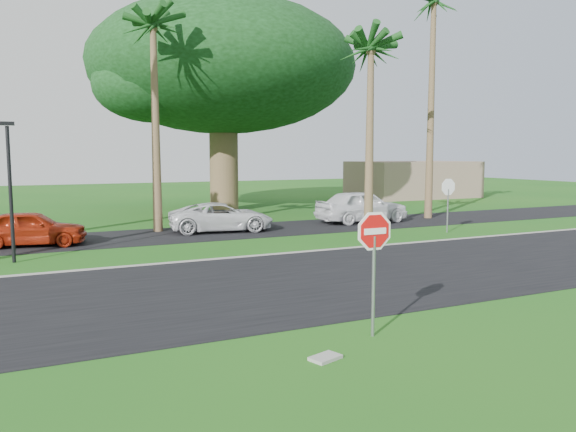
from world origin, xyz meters
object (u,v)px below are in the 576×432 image
(car_red, at_px, (31,229))
(stop_sign_far, at_px, (448,194))
(stop_sign_near, at_px, (374,248))
(car_minivan, at_px, (221,217))
(car_pickup, at_px, (362,207))
(car_dark, at_px, (29,229))

(car_red, bearing_deg, stop_sign_far, -90.18)
(stop_sign_far, bearing_deg, car_red, -12.60)
(stop_sign_near, relative_size, car_minivan, 0.55)
(car_minivan, height_order, car_pickup, car_pickup)
(car_dark, height_order, car_minivan, car_minivan)
(car_dark, bearing_deg, car_minivan, -76.95)
(car_red, height_order, car_pickup, car_pickup)
(stop_sign_near, relative_size, car_pickup, 0.53)
(stop_sign_far, relative_size, car_red, 0.64)
(car_dark, distance_m, car_minivan, 8.16)
(stop_sign_near, bearing_deg, car_minivan, 82.15)
(stop_sign_far, xyz_separation_m, car_minivan, (-9.33, 4.71, -1.11))
(car_dark, bearing_deg, stop_sign_near, -146.41)
(car_red, height_order, car_dark, car_red)
(car_pickup, bearing_deg, car_red, 93.12)
(car_red, xyz_separation_m, car_dark, (-0.08, 0.76, -0.09))
(stop_sign_far, height_order, car_red, stop_sign_far)
(stop_sign_far, relative_size, car_dark, 0.63)
(car_dark, relative_size, car_pickup, 0.84)
(car_minivan, bearing_deg, car_dark, 98.87)
(stop_sign_near, height_order, car_dark, stop_sign_near)
(stop_sign_near, xyz_separation_m, car_dark, (-5.99, 15.65, -1.17))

